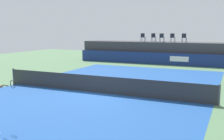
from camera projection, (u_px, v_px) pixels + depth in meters
ground_plane at (120, 83)px, 17.74m from camera, size 48.00×48.00×0.00m
court_inner at (99, 93)px, 15.04m from camera, size 12.00×22.00×0.00m
sponsor_wall at (161, 59)px, 27.10m from camera, size 18.00×0.22×1.20m
spectator_platform at (165, 52)px, 28.65m from camera, size 18.00×2.80×2.20m
spectator_chair_far_left at (143, 37)px, 29.38m from camera, size 0.44×0.44×0.89m
spectator_chair_left at (154, 37)px, 29.15m from camera, size 0.47×0.47×0.89m
spectator_chair_center at (162, 37)px, 28.27m from camera, size 0.46×0.46×0.89m
spectator_chair_right at (173, 37)px, 28.08m from camera, size 0.45×0.45×0.89m
spectator_chair_far_right at (184, 37)px, 27.84m from camera, size 0.45×0.45×0.89m
tennis_net at (99, 84)px, 14.97m from camera, size 12.40×0.02×0.95m
net_post_near at (13, 76)px, 17.51m from camera, size 0.10×0.10×1.00m
net_post_far at (219, 95)px, 12.42m from camera, size 0.10×0.10×1.00m
tennis_ball at (93, 89)px, 15.93m from camera, size 0.07×0.07×0.07m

